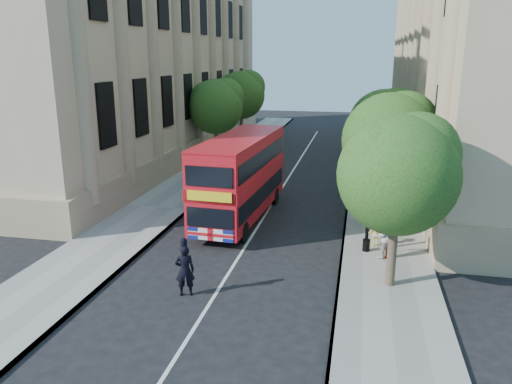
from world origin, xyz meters
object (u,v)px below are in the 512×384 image
Objects in this scene: lamp_post at (369,195)px; police_constable at (185,270)px; double_decker_bus at (241,175)px; woman_pedestrian at (383,236)px; box_van at (233,166)px.

lamp_post reaches higher than police_constable.
double_decker_bus is at bearing 150.91° from lamp_post.
double_decker_bus is at bearing -109.56° from police_constable.
lamp_post is 7.96m from police_constable.
double_decker_bus reaches higher than woman_pedestrian.
lamp_post is 2.88× the size of police_constable.
lamp_post is at bearing -79.18° from woman_pedestrian.
lamp_post is 6.94m from double_decker_bus.
police_constable is at bearing -2.34° from woman_pedestrian.
box_van reaches higher than police_constable.
lamp_post is 1.70m from woman_pedestrian.
lamp_post reaches higher than box_van.
woman_pedestrian is (6.58, 4.44, 0.13)m from police_constable.
police_constable is at bearing -140.09° from lamp_post.
police_constable is (1.91, -13.95, -0.52)m from box_van.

